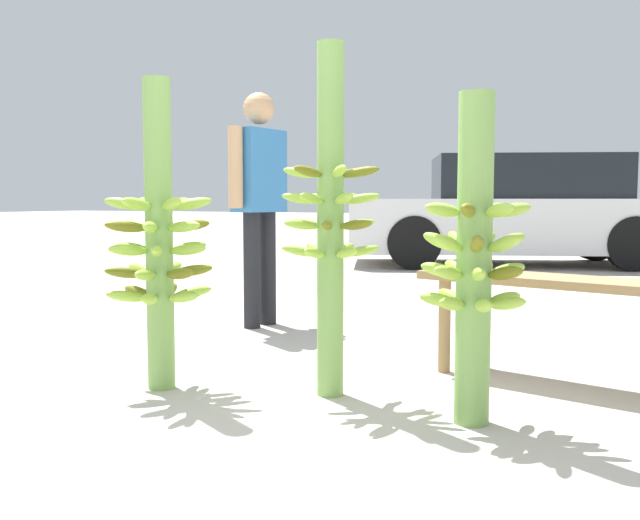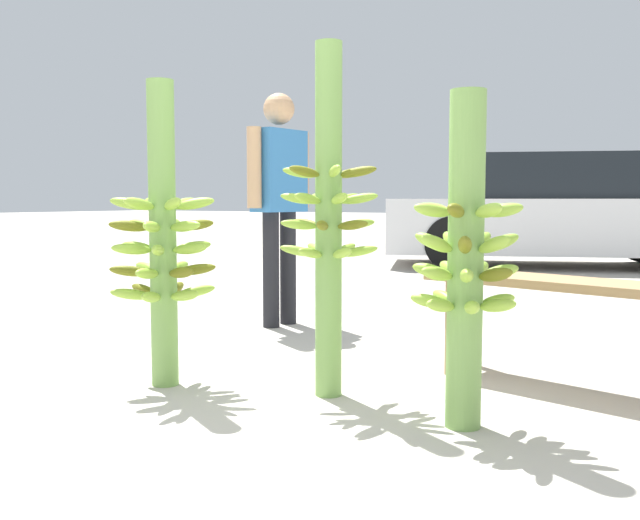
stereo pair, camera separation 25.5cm
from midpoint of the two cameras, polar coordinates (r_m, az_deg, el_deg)
name	(u,v)px [view 1 (the left image)]	position (r m, az deg, el deg)	size (l,w,h in m)	color
ground_plane	(254,427)	(2.78, -8.01, -13.11)	(80.00, 80.00, 0.00)	#B2AA9E
banana_stalk_left	(159,241)	(3.29, -14.93, 1.50)	(0.48, 0.48, 1.39)	#7AA851
banana_stalk_center	(330,219)	(3.06, -1.55, 3.26)	(0.43, 0.43, 1.52)	#7AA851
banana_stalk_right	(474,259)	(2.71, 9.62, 0.07)	(0.41, 0.41, 1.25)	#7AA851
vendor_person	(259,188)	(4.80, -6.40, 5.75)	(0.22, 0.59, 1.56)	black
market_bench	(579,297)	(3.37, 18.03, -2.84)	(1.54, 0.66, 0.50)	#99754C
parked_car	(515,213)	(9.65, 14.61, 3.68)	(4.52, 3.08, 1.42)	silver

